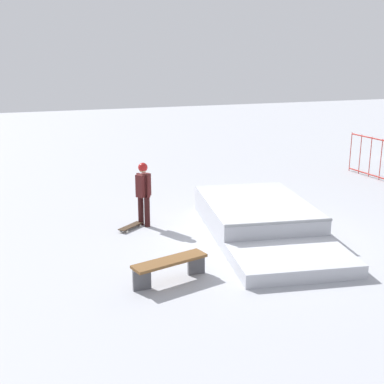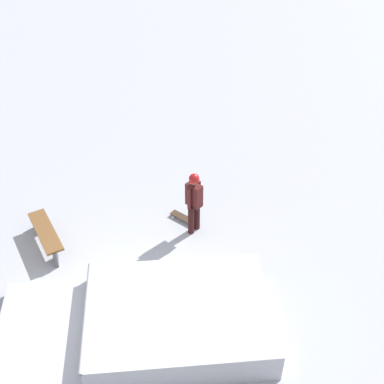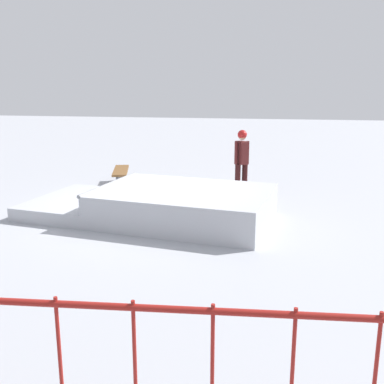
# 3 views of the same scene
# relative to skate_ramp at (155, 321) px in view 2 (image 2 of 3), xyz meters

# --- Properties ---
(ground_plane) EXTENTS (60.00, 60.00, 0.00)m
(ground_plane) POSITION_rel_skate_ramp_xyz_m (0.44, -0.22, -0.32)
(ground_plane) COLOR #A8AAB2
(skate_ramp) EXTENTS (5.73, 3.39, 0.74)m
(skate_ramp) POSITION_rel_skate_ramp_xyz_m (0.00, 0.00, 0.00)
(skate_ramp) COLOR #B0B3BB
(skate_ramp) RESTS_ON ground
(skater) EXTENTS (0.40, 0.44, 1.73)m
(skater) POSITION_rel_skate_ramp_xyz_m (-1.48, -2.73, 0.69)
(skater) COLOR black
(skater) RESTS_ON ground
(skateboard) EXTENTS (0.66, 0.75, 0.09)m
(skateboard) POSITION_rel_skate_ramp_xyz_m (-1.33, -3.14, -0.24)
(skateboard) COLOR #3F2D1E
(skateboard) RESTS_ON ground
(park_bench) EXTENTS (0.81, 1.65, 0.48)m
(park_bench) POSITION_rel_skate_ramp_xyz_m (2.05, -3.06, 0.04)
(park_bench) COLOR brown
(park_bench) RESTS_ON ground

